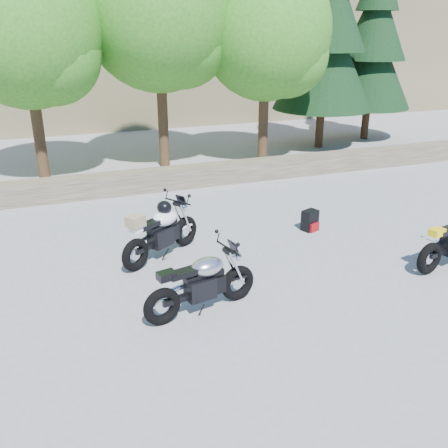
{
  "coord_description": "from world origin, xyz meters",
  "views": [
    {
      "loc": [
        -2.42,
        -6.14,
        3.8
      ],
      "look_at": [
        0.2,
        1.0,
        0.75
      ],
      "focal_mm": 40.0,
      "sensor_mm": 36.0,
      "label": 1
    }
  ],
  "objects": [
    {
      "name": "conifer_near",
      "position": [
        6.2,
        8.2,
        3.68
      ],
      "size": [
        3.17,
        3.17,
        7.06
      ],
      "color": "#382314",
      "rests_on": "ground"
    },
    {
      "name": "tree_decid_left",
      "position": [
        -2.39,
        7.14,
        3.63
      ],
      "size": [
        3.67,
        3.67,
        5.62
      ],
      "color": "#382314",
      "rests_on": "ground"
    },
    {
      "name": "ground",
      "position": [
        0.0,
        0.0,
        0.0
      ],
      "size": [
        90.0,
        90.0,
        0.0
      ],
      "primitive_type": "plane",
      "color": "gray",
      "rests_on": "ground"
    },
    {
      "name": "conifer_far",
      "position": [
        8.4,
        8.8,
        3.27
      ],
      "size": [
        2.82,
        2.82,
        6.27
      ],
      "color": "#382314",
      "rests_on": "ground"
    },
    {
      "name": "silver_bike",
      "position": [
        -0.59,
        -0.27,
        0.43
      ],
      "size": [
        1.76,
        0.63,
        0.89
      ],
      "rotation": [
        0.0,
        0.0,
        0.22
      ],
      "color": "black",
      "rests_on": "ground"
    },
    {
      "name": "stone_wall",
      "position": [
        0.0,
        5.5,
        0.25
      ],
      "size": [
        22.0,
        0.55,
        0.5
      ],
      "primitive_type": "cube",
      "color": "brown",
      "rests_on": "ground"
    },
    {
      "name": "white_bike",
      "position": [
        -0.72,
        1.67,
        0.5
      ],
      "size": [
        1.6,
        1.12,
        1.01
      ],
      "rotation": [
        0.0,
        0.0,
        0.58
      ],
      "color": "black",
      "rests_on": "ground"
    },
    {
      "name": "tree_decid_right",
      "position": [
        3.71,
        6.94,
        3.5
      ],
      "size": [
        3.54,
        3.54,
        5.41
      ],
      "color": "#382314",
      "rests_on": "ground"
    },
    {
      "name": "tree_decid_mid",
      "position": [
        0.91,
        7.54,
        4.04
      ],
      "size": [
        4.08,
        4.08,
        6.24
      ],
      "color": "#382314",
      "rests_on": "ground"
    },
    {
      "name": "backpack",
      "position": [
        2.33,
        1.87,
        0.2
      ],
      "size": [
        0.36,
        0.34,
        0.41
      ],
      "rotation": [
        0.0,
        0.0,
        0.36
      ],
      "color": "black",
      "rests_on": "ground"
    }
  ]
}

